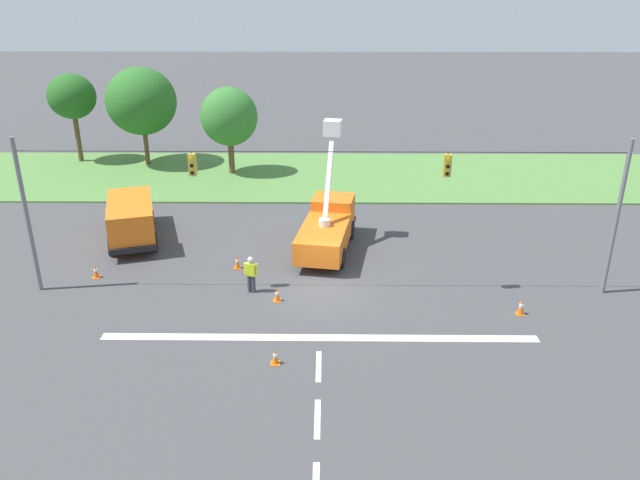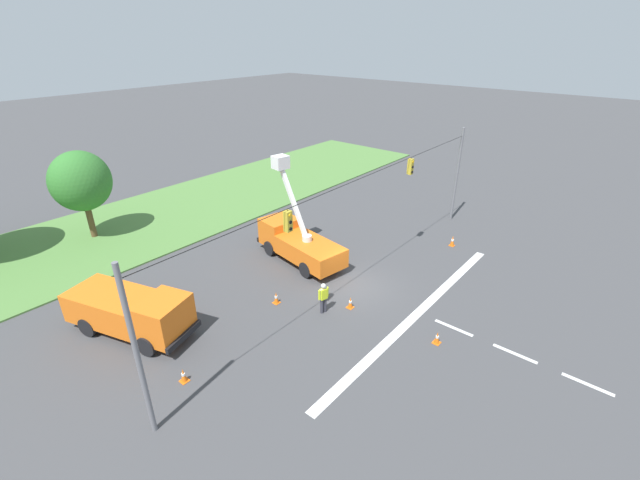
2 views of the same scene
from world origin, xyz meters
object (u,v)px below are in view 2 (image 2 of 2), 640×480
object	(u,v)px
road_worker	(323,296)
traffic_cone_foreground_right	(437,338)
traffic_cone_near_bucket	(276,298)
traffic_cone_foreground_left	(350,303)
utility_truck_bucket_lift	(298,241)
traffic_cone_mid_left	(183,375)
utility_truck_support_near	(131,310)
traffic_cone_mid_right	(452,241)
tree_centre	(81,181)

from	to	relation	value
road_worker	traffic_cone_foreground_right	xyz separation A→B (m)	(1.54, -5.78, -0.69)
traffic_cone_near_bucket	traffic_cone_foreground_left	bearing A→B (deg)	-56.53
utility_truck_bucket_lift	traffic_cone_near_bucket	xyz separation A→B (m)	(-4.49, -2.47, -1.00)
traffic_cone_foreground_left	traffic_cone_mid_left	world-z (taller)	traffic_cone_mid_left
road_worker	traffic_cone_mid_left	bearing A→B (deg)	169.64
utility_truck_bucket_lift	traffic_cone_near_bucket	world-z (taller)	utility_truck_bucket_lift
road_worker	traffic_cone_foreground_left	distance (m)	1.66
utility_truck_support_near	road_worker	bearing A→B (deg)	-40.28
traffic_cone_mid_right	utility_truck_support_near	bearing A→B (deg)	157.00
traffic_cone_foreground_right	traffic_cone_near_bucket	bearing A→B (deg)	106.97
traffic_cone_mid_right	traffic_cone_foreground_left	bearing A→B (deg)	174.19
utility_truck_bucket_lift	traffic_cone_mid_left	distance (m)	11.78
traffic_cone_foreground_left	road_worker	bearing A→B (deg)	145.21
traffic_cone_near_bucket	traffic_cone_mid_right	bearing A→B (deg)	-19.24
utility_truck_bucket_lift	road_worker	bearing A→B (deg)	-124.88
road_worker	traffic_cone_near_bucket	distance (m)	2.80
utility_truck_bucket_lift	traffic_cone_foreground_left	world-z (taller)	utility_truck_bucket_lift
utility_truck_bucket_lift	utility_truck_support_near	bearing A→B (deg)	173.90
traffic_cone_foreground_left	utility_truck_bucket_lift	bearing A→B (deg)	69.07
utility_truck_support_near	traffic_cone_near_bucket	size ratio (longest dim) A/B	9.97
utility_truck_bucket_lift	utility_truck_support_near	distance (m)	10.81
utility_truck_bucket_lift	traffic_cone_mid_left	xyz separation A→B (m)	(-11.17, -3.60, -1.01)
utility_truck_support_near	traffic_cone_mid_right	bearing A→B (deg)	-23.00
utility_truck_support_near	traffic_cone_foreground_right	world-z (taller)	utility_truck_support_near
road_worker	traffic_cone_foreground_right	size ratio (longest dim) A/B	2.75
road_worker	traffic_cone_near_bucket	size ratio (longest dim) A/B	2.57
utility_truck_support_near	traffic_cone_foreground_left	size ratio (longest dim) A/B	10.36
tree_centre	traffic_cone_foreground_right	xyz separation A→B (m)	(5.06, -24.37, -3.92)
tree_centre	traffic_cone_mid_right	size ratio (longest dim) A/B	8.38
traffic_cone_mid_right	traffic_cone_near_bucket	bearing A→B (deg)	160.76
road_worker	traffic_cone_mid_right	size ratio (longest dim) A/B	2.34
tree_centre	utility_truck_support_near	xyz separation A→B (m)	(-3.74, -12.43, -2.96)
tree_centre	road_worker	bearing A→B (deg)	-79.28
road_worker	traffic_cone_mid_left	world-z (taller)	road_worker
utility_truck_bucket_lift	road_worker	distance (m)	6.11
traffic_cone_foreground_right	traffic_cone_mid_right	size ratio (longest dim) A/B	0.85
tree_centre	traffic_cone_foreground_left	size ratio (longest dim) A/B	9.56
tree_centre	road_worker	distance (m)	19.19
traffic_cone_foreground_right	traffic_cone_mid_right	xyz separation A→B (m)	(10.26, 3.84, 0.06)
traffic_cone_foreground_left	traffic_cone_near_bucket	xyz separation A→B (m)	(-2.24, 3.39, 0.01)
utility_truck_bucket_lift	traffic_cone_foreground_right	xyz separation A→B (m)	(-1.95, -10.78, -1.02)
tree_centre	traffic_cone_mid_left	world-z (taller)	tree_centre
traffic_cone_foreground_left	traffic_cone_near_bucket	bearing A→B (deg)	123.47
tree_centre	road_worker	size ratio (longest dim) A/B	3.58
traffic_cone_foreground_right	tree_centre	bearing A→B (deg)	101.72
road_worker	utility_truck_support_near	bearing A→B (deg)	139.72
utility_truck_support_near	traffic_cone_foreground_left	world-z (taller)	utility_truck_support_near
utility_truck_bucket_lift	traffic_cone_foreground_left	distance (m)	6.36
traffic_cone_foreground_right	traffic_cone_mid_left	world-z (taller)	traffic_cone_mid_left
tree_centre	utility_truck_support_near	world-z (taller)	tree_centre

